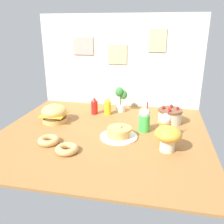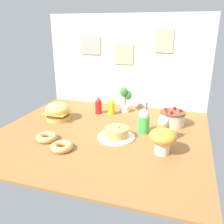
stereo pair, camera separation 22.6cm
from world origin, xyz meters
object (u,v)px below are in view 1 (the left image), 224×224
(donut_pink_glaze, at_px, (49,140))
(donut_chocolate, at_px, (67,149))
(pancake_stack, at_px, (119,133))
(mushroom_stool, at_px, (168,136))
(cream_soda_cup, at_px, (144,120))
(ketchup_bottle, at_px, (94,106))
(layer_cake, at_px, (170,116))
(orange_float_cup, at_px, (165,126))
(potted_plant, at_px, (121,98))
(burger, at_px, (54,114))
(mustard_bottle, at_px, (108,107))

(donut_pink_glaze, xyz_separation_m, donut_chocolate, (0.21, -0.11, 0.00))
(pancake_stack, relative_size, mushroom_stool, 1.55)
(cream_soda_cup, relative_size, donut_chocolate, 1.61)
(pancake_stack, distance_m, ketchup_bottle, 0.66)
(layer_cake, relative_size, ketchup_bottle, 1.25)
(cream_soda_cup, bearing_deg, mushroom_stool, -58.71)
(donut_pink_glaze, bearing_deg, orange_float_cup, 17.34)
(donut_chocolate, relative_size, mushroom_stool, 0.85)
(pancake_stack, relative_size, orange_float_cup, 1.13)
(cream_soda_cup, height_order, donut_chocolate, cream_soda_cup)
(cream_soda_cup, xyz_separation_m, orange_float_cup, (0.19, -0.12, 0.00))
(layer_cake, relative_size, donut_chocolate, 1.34)
(donut_pink_glaze, bearing_deg, cream_soda_cup, 28.64)
(donut_chocolate, distance_m, potted_plant, 1.06)
(layer_cake, height_order, orange_float_cup, orange_float_cup)
(pancake_stack, bearing_deg, donut_pink_glaze, -157.54)
(burger, bearing_deg, donut_pink_glaze, -71.74)
(layer_cake, relative_size, orange_float_cup, 0.83)
(layer_cake, relative_size, mustard_bottle, 1.25)
(potted_plant, bearing_deg, burger, -143.82)
(orange_float_cup, xyz_separation_m, donut_pink_glaze, (-0.94, -0.30, -0.08))
(cream_soda_cup, distance_m, orange_float_cup, 0.22)
(cream_soda_cup, bearing_deg, pancake_stack, -137.89)
(pancake_stack, relative_size, ketchup_bottle, 1.70)
(ketchup_bottle, bearing_deg, mushroom_stool, -41.79)
(mustard_bottle, xyz_separation_m, orange_float_cup, (0.62, -0.50, 0.02))
(layer_cake, bearing_deg, pancake_stack, -135.33)
(donut_pink_glaze, bearing_deg, burger, 108.26)
(orange_float_cup, bearing_deg, pancake_stack, -170.41)
(donut_pink_glaze, height_order, potted_plant, potted_plant)
(burger, relative_size, layer_cake, 1.06)
(burger, relative_size, orange_float_cup, 0.88)
(ketchup_bottle, xyz_separation_m, donut_pink_glaze, (-0.18, -0.77, -0.06))
(donut_chocolate, bearing_deg, mustard_bottle, 82.21)
(burger, height_order, donut_pink_glaze, burger)
(donut_pink_glaze, height_order, donut_chocolate, same)
(donut_pink_glaze, bearing_deg, ketchup_bottle, 76.82)
(burger, bearing_deg, orange_float_cup, -8.97)
(orange_float_cup, height_order, mushroom_stool, orange_float_cup)
(layer_cake, bearing_deg, orange_float_cup, -97.98)
(mustard_bottle, distance_m, cream_soda_cup, 0.57)
(ketchup_bottle, height_order, mushroom_stool, mushroom_stool)
(donut_pink_glaze, relative_size, potted_plant, 0.61)
(cream_soda_cup, relative_size, potted_plant, 0.98)
(pancake_stack, bearing_deg, mushroom_stool, -20.72)
(mustard_bottle, bearing_deg, layer_cake, -10.54)
(orange_float_cup, relative_size, donut_chocolate, 1.61)
(pancake_stack, bearing_deg, potted_plant, 98.53)
(mustard_bottle, distance_m, mushroom_stool, 0.96)
(donut_pink_glaze, relative_size, donut_chocolate, 1.00)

